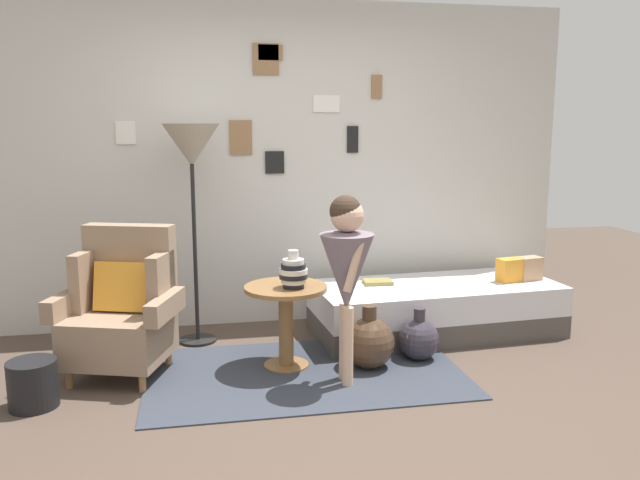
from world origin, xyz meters
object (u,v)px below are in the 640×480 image
(armchair, at_px, (122,309))
(vase_striped, at_px, (293,272))
(book_on_daybed, at_px, (378,282))
(daybed, at_px, (436,308))
(magazine_basket, at_px, (33,384))
(demijohn_near, at_px, (369,342))
(floor_lamp, at_px, (192,154))
(person_child, at_px, (347,264))
(demijohn_far, at_px, (419,339))
(side_table, at_px, (286,310))

(armchair, height_order, vase_striped, armchair)
(vase_striped, bearing_deg, book_on_daybed, 39.74)
(armchair, height_order, daybed, armchair)
(armchair, distance_m, magazine_basket, 0.72)
(armchair, height_order, demijohn_near, armchair)
(vase_striped, height_order, book_on_daybed, vase_striped)
(demijohn_near, bearing_deg, book_on_daybed, 69.72)
(book_on_daybed, bearing_deg, floor_lamp, 177.26)
(book_on_daybed, distance_m, magazine_basket, 2.53)
(vase_striped, height_order, person_child, person_child)
(demijohn_far, bearing_deg, vase_striped, -179.28)
(armchair, distance_m, person_child, 1.51)
(side_table, distance_m, person_child, 0.61)
(daybed, relative_size, side_table, 3.45)
(book_on_daybed, bearing_deg, person_child, -116.99)
(armchair, relative_size, magazine_basket, 3.46)
(side_table, xyz_separation_m, demijohn_far, (0.93, -0.04, -0.25))
(side_table, height_order, demijohn_near, side_table)
(magazine_basket, bearing_deg, vase_striped, 10.52)
(book_on_daybed, distance_m, demijohn_near, 0.79)
(side_table, distance_m, vase_striped, 0.27)
(daybed, height_order, book_on_daybed, book_on_daybed)
(floor_lamp, distance_m, magazine_basket, 1.87)
(floor_lamp, distance_m, person_child, 1.50)
(vase_striped, bearing_deg, armchair, 171.88)
(floor_lamp, distance_m, demijohn_far, 2.10)
(floor_lamp, distance_m, book_on_daybed, 1.72)
(vase_striped, xyz_separation_m, demijohn_near, (0.50, -0.07, -0.49))
(daybed, relative_size, floor_lamp, 1.19)
(daybed, xyz_separation_m, floor_lamp, (-1.85, 0.15, 1.22))
(vase_striped, distance_m, demijohn_far, 1.03)
(vase_striped, distance_m, floor_lamp, 1.21)
(book_on_daybed, bearing_deg, magazine_basket, -158.41)
(daybed, height_order, floor_lamp, floor_lamp)
(book_on_daybed, bearing_deg, demijohn_far, -78.80)
(floor_lamp, bearing_deg, demijohn_near, -34.12)
(daybed, xyz_separation_m, demijohn_near, (-0.71, -0.62, -0.02))
(magazine_basket, bearing_deg, demijohn_near, 6.12)
(person_child, height_order, demijohn_near, person_child)
(armchair, relative_size, vase_striped, 3.86)
(daybed, bearing_deg, demijohn_far, -121.54)
(daybed, height_order, person_child, person_child)
(daybed, bearing_deg, armchair, -170.51)
(daybed, xyz_separation_m, person_child, (-0.92, -0.84, 0.58))
(armchair, bearing_deg, book_on_daybed, 14.23)
(person_child, bearing_deg, book_on_daybed, 63.01)
(person_child, bearing_deg, side_table, 133.82)
(side_table, xyz_separation_m, floor_lamp, (-0.59, 0.65, 1.02))
(demijohn_near, xyz_separation_m, magazine_basket, (-2.08, -0.22, -0.04))
(side_table, xyz_separation_m, magazine_basket, (-1.53, -0.35, -0.26))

